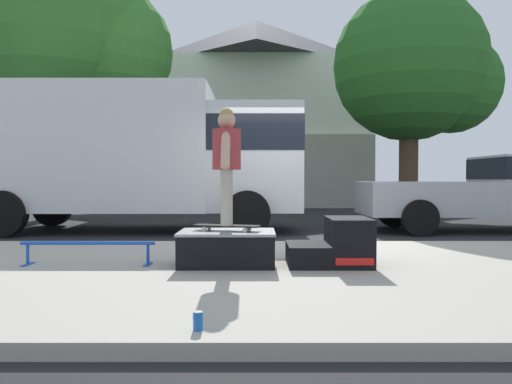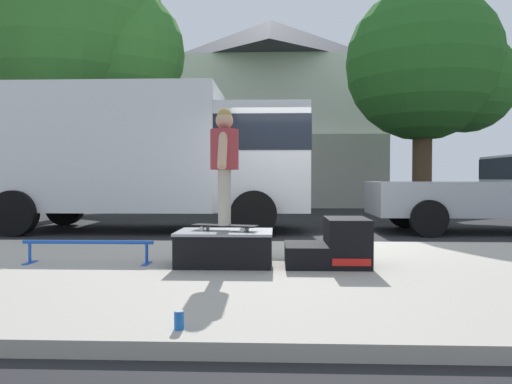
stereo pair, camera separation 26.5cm
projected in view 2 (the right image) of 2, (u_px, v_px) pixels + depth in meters
ground_plane at (299, 245)px, 8.56m from camera, size 140.00×140.00×0.00m
sidewalk_slab at (311, 275)px, 5.56m from camera, size 50.00×5.00×0.12m
skate_box at (225, 247)px, 5.87m from camera, size 1.11×0.77×0.40m
kicker_ramp at (334, 246)px, 5.82m from camera, size 0.96×0.76×0.55m
grind_rail at (88, 246)px, 5.94m from camera, size 1.57×0.28×0.28m
skateboard at (225, 226)px, 5.88m from camera, size 0.81×0.39×0.07m
skater_kid at (224, 156)px, 5.85m from camera, size 0.33×0.70×1.37m
soda_can at (179, 320)px, 3.36m from camera, size 0.07×0.07×0.13m
box_truck at (149, 152)px, 10.84m from camera, size 6.91×2.63×3.05m
street_tree_main at (80, 34)px, 14.29m from camera, size 6.07×5.52×8.17m
street_tree_neighbour at (432, 68)px, 14.69m from camera, size 4.96×4.51×6.76m
house_behind at (271, 111)px, 22.98m from camera, size 9.54×8.22×8.40m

